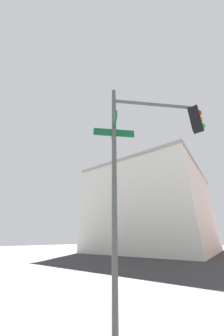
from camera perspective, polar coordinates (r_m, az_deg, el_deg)
The scene contains 2 objects.
traffic_signal_near at distance 4.65m, azimuth 14.77°, elevation 8.90°, with size 2.46×2.25×5.91m.
building_stucco at distance 29.64m, azimuth 14.53°, elevation -14.35°, with size 16.16×19.66×12.29m.
Camera 1 is at (-5.08, -9.55, 1.73)m, focal length 17.50 mm.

